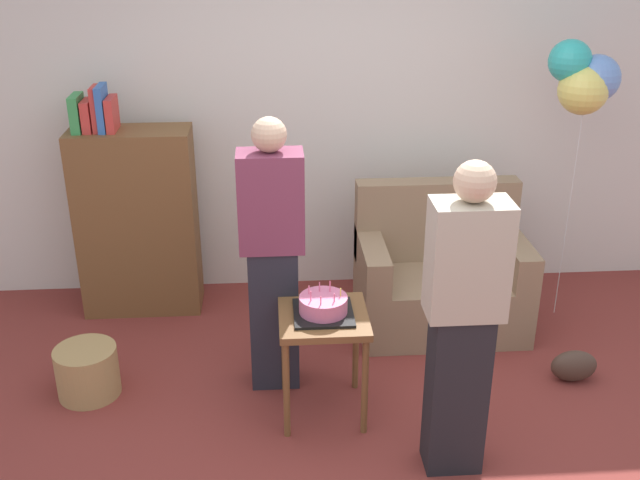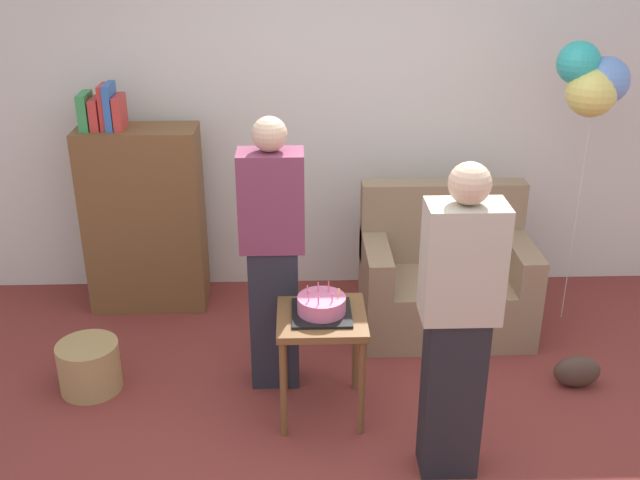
{
  "view_description": "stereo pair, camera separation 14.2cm",
  "coord_description": "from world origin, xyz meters",
  "views": [
    {
      "loc": [
        -0.47,
        -3.11,
        2.61
      ],
      "look_at": [
        -0.21,
        0.63,
        0.95
      ],
      "focal_mm": 41.8,
      "sensor_mm": 36.0,
      "label": 1
    },
    {
      "loc": [
        -0.33,
        -3.11,
        2.61
      ],
      "look_at": [
        -0.21,
        0.63,
        0.95
      ],
      "focal_mm": 41.8,
      "sensor_mm": 36.0,
      "label": 2
    }
  ],
  "objects": [
    {
      "name": "couch",
      "position": [
        0.65,
        1.31,
        0.34
      ],
      "size": [
        1.1,
        0.7,
        0.96
      ],
      "color": "#8C7054",
      "rests_on": "ground_plane"
    },
    {
      "name": "person_blowing_candles",
      "position": [
        -0.47,
        0.69,
        0.83
      ],
      "size": [
        0.36,
        0.22,
        1.63
      ],
      "rotation": [
        0.0,
        0.0,
        -0.19
      ],
      "color": "#23232D",
      "rests_on": "ground_plane"
    },
    {
      "name": "bookshelf",
      "position": [
        -1.39,
        1.69,
        0.68
      ],
      "size": [
        0.8,
        0.36,
        1.6
      ],
      "color": "brown",
      "rests_on": "ground_plane"
    },
    {
      "name": "ground_plane",
      "position": [
        0.0,
        0.0,
        0.0
      ],
      "size": [
        8.0,
        8.0,
        0.0
      ],
      "primitive_type": "plane",
      "color": "maroon"
    },
    {
      "name": "wall_back",
      "position": [
        0.0,
        2.05,
        1.35
      ],
      "size": [
        6.0,
        0.1,
        2.7
      ],
      "primitive_type": "cube",
      "color": "silver",
      "rests_on": "ground_plane"
    },
    {
      "name": "birthday_cake",
      "position": [
        -0.21,
        0.38,
        0.67
      ],
      "size": [
        0.32,
        0.32,
        0.17
      ],
      "color": "black",
      "rests_on": "side_table"
    },
    {
      "name": "side_table",
      "position": [
        -0.21,
        0.38,
        0.53
      ],
      "size": [
        0.48,
        0.48,
        0.62
      ],
      "color": "brown",
      "rests_on": "ground_plane"
    },
    {
      "name": "handbag",
      "position": [
        1.32,
        0.56,
        0.1
      ],
      "size": [
        0.28,
        0.14,
        0.2
      ],
      "primitive_type": "ellipsoid",
      "color": "#473328",
      "rests_on": "ground_plane"
    },
    {
      "name": "person_holding_cake",
      "position": [
        0.41,
        -0.11,
        0.83
      ],
      "size": [
        0.36,
        0.22,
        1.63
      ],
      "rotation": [
        0.0,
        0.0,
        3.14
      ],
      "color": "black",
      "rests_on": "ground_plane"
    },
    {
      "name": "wicker_basket",
      "position": [
        -1.57,
        0.64,
        0.15
      ],
      "size": [
        0.36,
        0.36,
        0.3
      ],
      "primitive_type": "cylinder",
      "color": "#A88451",
      "rests_on": "ground_plane"
    },
    {
      "name": "balloon_bunch",
      "position": [
        1.5,
        1.41,
        1.65
      ],
      "size": [
        0.45,
        0.35,
        1.89
      ],
      "color": "silver",
      "rests_on": "ground_plane"
    }
  ]
}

